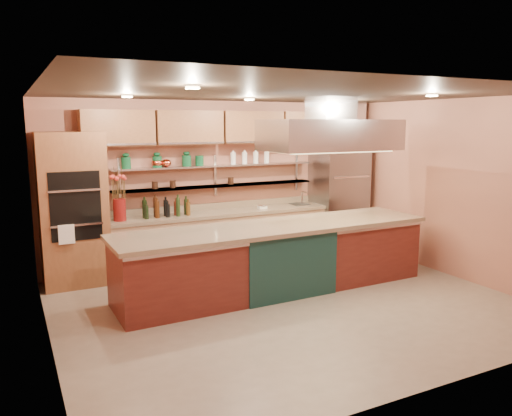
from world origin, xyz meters
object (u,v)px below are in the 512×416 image
copper_kettle (166,163)px  green_canister (200,161)px  island (276,258)px  flower_vase (120,210)px  kitchen_scale (262,206)px  refrigerator (339,196)px

copper_kettle → green_canister: bearing=0.0°
island → green_canister: green_canister is taller
flower_vase → green_canister: (1.41, 0.22, 0.70)m
island → flower_vase: (-1.90, 1.57, 0.62)m
island → kitchen_scale: size_ratio=31.94×
island → green_canister: size_ratio=27.43×
kitchen_scale → green_canister: 1.38m
green_canister → refrigerator: bearing=-4.8°
copper_kettle → flower_vase: bearing=-165.2°
kitchen_scale → green_canister: bearing=151.2°
island → kitchen_scale: kitchen_scale is taller
refrigerator → kitchen_scale: (-1.64, 0.01, -0.08)m
island → flower_vase: 2.54m
island → flower_vase: bearing=139.6°
flower_vase → green_canister: size_ratio=2.03×
refrigerator → flower_vase: bearing=179.9°
copper_kettle → green_canister: size_ratio=0.94×
flower_vase → kitchen_scale: 2.49m
refrigerator → copper_kettle: bearing=176.0°
island → copper_kettle: copper_kettle is taller
refrigerator → copper_kettle: refrigerator is taller
flower_vase → copper_kettle: bearing=14.8°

